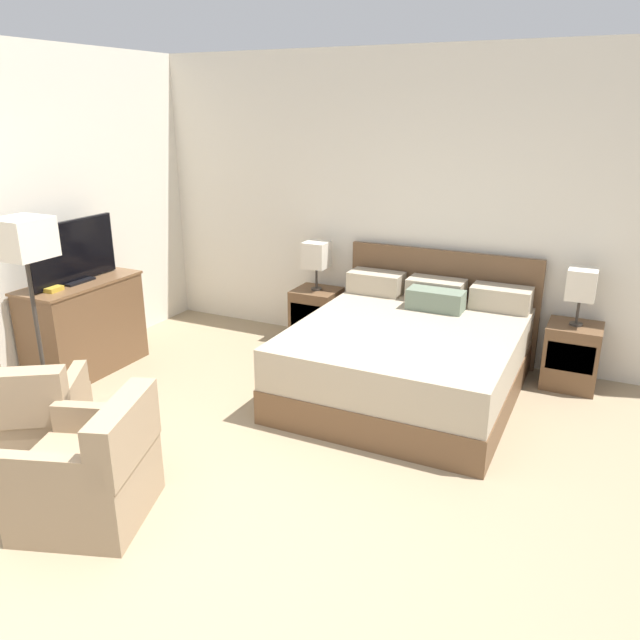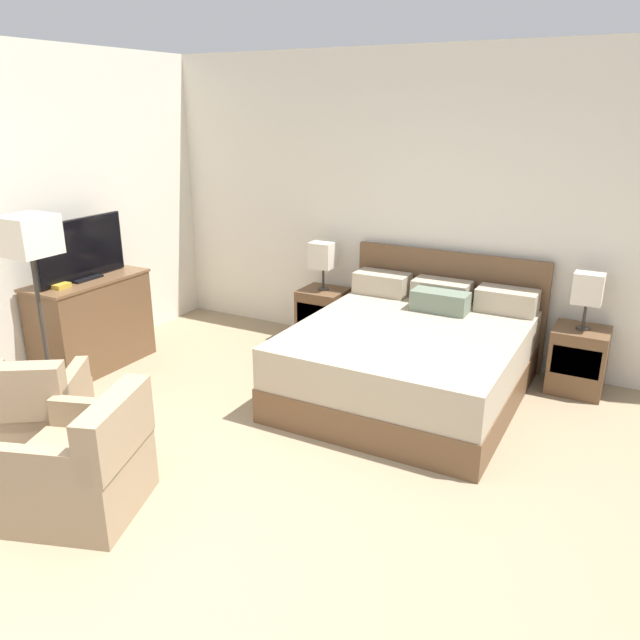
{
  "view_description": "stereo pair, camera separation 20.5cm",
  "coord_description": "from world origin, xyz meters",
  "px_view_note": "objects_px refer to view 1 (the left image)",
  "views": [
    {
      "loc": [
        1.92,
        -2.13,
        2.32
      ],
      "look_at": [
        -0.06,
        1.95,
        0.75
      ],
      "focal_mm": 35.0,
      "sensor_mm": 36.0,
      "label": 1
    },
    {
      "loc": [
        2.1,
        -2.04,
        2.32
      ],
      "look_at": [
        -0.06,
        1.95,
        0.75
      ],
      "focal_mm": 35.0,
      "sensor_mm": 36.0,
      "label": 2
    }
  ],
  "objects_px": {
    "nightstand_left": "(316,316)",
    "table_lamp_right": "(582,285)",
    "table_lamp_left": "(316,255)",
    "tv": "(72,253)",
    "dresser": "(84,325)",
    "armchair_companion": "(92,475)",
    "nightstand_right": "(571,356)",
    "bed": "(409,356)",
    "floor_lamp": "(25,251)",
    "armchair_by_window": "(28,423)",
    "book_red_cover": "(48,288)"
  },
  "relations": [
    {
      "from": "nightstand_left",
      "to": "armchair_companion",
      "type": "xyz_separation_m",
      "value": [
        0.1,
        -3.17,
        0.01
      ]
    },
    {
      "from": "nightstand_right",
      "to": "table_lamp_left",
      "type": "distance_m",
      "value": 2.52
    },
    {
      "from": "table_lamp_right",
      "to": "nightstand_right",
      "type": "bearing_deg",
      "value": -90.0
    },
    {
      "from": "bed",
      "to": "floor_lamp",
      "type": "relative_size",
      "value": 1.29
    },
    {
      "from": "table_lamp_left",
      "to": "armchair_companion",
      "type": "height_order",
      "value": "table_lamp_left"
    },
    {
      "from": "nightstand_left",
      "to": "table_lamp_right",
      "type": "bearing_deg",
      "value": 0.03
    },
    {
      "from": "tv",
      "to": "armchair_companion",
      "type": "relative_size",
      "value": 1.07
    },
    {
      "from": "nightstand_right",
      "to": "armchair_companion",
      "type": "height_order",
      "value": "armchair_companion"
    },
    {
      "from": "floor_lamp",
      "to": "table_lamp_right",
      "type": "bearing_deg",
      "value": 33.43
    },
    {
      "from": "bed",
      "to": "armchair_companion",
      "type": "xyz_separation_m",
      "value": [
        -1.12,
        -2.44,
        -0.05
      ]
    },
    {
      "from": "bed",
      "to": "table_lamp_right",
      "type": "distance_m",
      "value": 1.54
    },
    {
      "from": "nightstand_left",
      "to": "book_red_cover",
      "type": "distance_m",
      "value": 2.53
    },
    {
      "from": "dresser",
      "to": "tv",
      "type": "relative_size",
      "value": 1.15
    },
    {
      "from": "nightstand_left",
      "to": "table_lamp_left",
      "type": "distance_m",
      "value": 0.63
    },
    {
      "from": "nightstand_right",
      "to": "book_red_cover",
      "type": "relative_size",
      "value": 2.52
    },
    {
      "from": "bed",
      "to": "tv",
      "type": "height_order",
      "value": "tv"
    },
    {
      "from": "nightstand_right",
      "to": "table_lamp_left",
      "type": "bearing_deg",
      "value": 179.97
    },
    {
      "from": "armchair_by_window",
      "to": "armchair_companion",
      "type": "xyz_separation_m",
      "value": [
        0.85,
        -0.28,
        0.0
      ]
    },
    {
      "from": "book_red_cover",
      "to": "floor_lamp",
      "type": "distance_m",
      "value": 0.79
    },
    {
      "from": "bed",
      "to": "armchair_by_window",
      "type": "height_order",
      "value": "bed"
    },
    {
      "from": "tv",
      "to": "floor_lamp",
      "type": "bearing_deg",
      "value": -62.88
    },
    {
      "from": "armchair_companion",
      "to": "armchair_by_window",
      "type": "bearing_deg",
      "value": 161.85
    },
    {
      "from": "nightstand_right",
      "to": "floor_lamp",
      "type": "height_order",
      "value": "floor_lamp"
    },
    {
      "from": "nightstand_left",
      "to": "nightstand_right",
      "type": "xyz_separation_m",
      "value": [
        2.44,
        0.0,
        0.0
      ]
    },
    {
      "from": "nightstand_left",
      "to": "tv",
      "type": "bearing_deg",
      "value": -134.52
    },
    {
      "from": "table_lamp_right",
      "to": "armchair_companion",
      "type": "distance_m",
      "value": 3.99
    },
    {
      "from": "dresser",
      "to": "tv",
      "type": "bearing_deg",
      "value": -83.97
    },
    {
      "from": "book_red_cover",
      "to": "nightstand_right",
      "type": "bearing_deg",
      "value": 25.17
    },
    {
      "from": "book_red_cover",
      "to": "nightstand_left",
      "type": "bearing_deg",
      "value": 50.14
    },
    {
      "from": "nightstand_left",
      "to": "dresser",
      "type": "relative_size",
      "value": 0.51
    },
    {
      "from": "table_lamp_left",
      "to": "table_lamp_right",
      "type": "height_order",
      "value": "same"
    },
    {
      "from": "nightstand_left",
      "to": "book_red_cover",
      "type": "relative_size",
      "value": 2.52
    },
    {
      "from": "table_lamp_right",
      "to": "book_red_cover",
      "type": "height_order",
      "value": "table_lamp_right"
    },
    {
      "from": "table_lamp_right",
      "to": "armchair_by_window",
      "type": "distance_m",
      "value": 4.35
    },
    {
      "from": "armchair_by_window",
      "to": "floor_lamp",
      "type": "xyz_separation_m",
      "value": [
        -0.41,
        0.51,
        1.04
      ]
    },
    {
      "from": "table_lamp_left",
      "to": "table_lamp_right",
      "type": "bearing_deg",
      "value": 0.0
    },
    {
      "from": "nightstand_right",
      "to": "table_lamp_right",
      "type": "height_order",
      "value": "table_lamp_right"
    },
    {
      "from": "table_lamp_left",
      "to": "tv",
      "type": "xyz_separation_m",
      "value": [
        -1.57,
        -1.59,
        0.2
      ]
    },
    {
      "from": "nightstand_right",
      "to": "armchair_companion",
      "type": "xyz_separation_m",
      "value": [
        -2.34,
        -3.17,
        0.01
      ]
    },
    {
      "from": "dresser",
      "to": "armchair_companion",
      "type": "distance_m",
      "value": 2.32
    },
    {
      "from": "dresser",
      "to": "floor_lamp",
      "type": "height_order",
      "value": "floor_lamp"
    },
    {
      "from": "table_lamp_right",
      "to": "tv",
      "type": "relative_size",
      "value": 0.52
    },
    {
      "from": "bed",
      "to": "floor_lamp",
      "type": "height_order",
      "value": "floor_lamp"
    },
    {
      "from": "dresser",
      "to": "armchair_companion",
      "type": "xyz_separation_m",
      "value": [
        1.67,
        -1.6,
        -0.15
      ]
    },
    {
      "from": "book_red_cover",
      "to": "armchair_companion",
      "type": "xyz_separation_m",
      "value": [
        1.68,
        -1.28,
        -0.58
      ]
    },
    {
      "from": "nightstand_left",
      "to": "table_lamp_right",
      "type": "relative_size",
      "value": 1.14
    },
    {
      "from": "armchair_by_window",
      "to": "floor_lamp",
      "type": "bearing_deg",
      "value": 128.83
    },
    {
      "from": "dresser",
      "to": "armchair_by_window",
      "type": "distance_m",
      "value": 1.56
    },
    {
      "from": "table_lamp_right",
      "to": "dresser",
      "type": "distance_m",
      "value": 4.33
    },
    {
      "from": "dresser",
      "to": "floor_lamp",
      "type": "bearing_deg",
      "value": -63.43
    }
  ]
}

